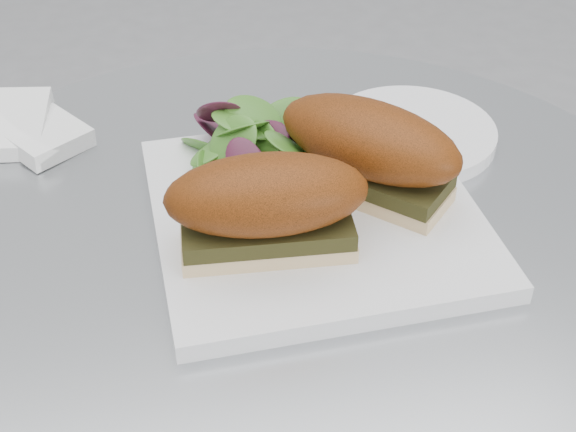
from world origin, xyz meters
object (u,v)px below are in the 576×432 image
plate (315,214)px  sandwich_right (369,148)px  saucer (411,133)px  sandwich_left (267,204)px

plate → sandwich_right: sandwich_right is taller
plate → saucer: size_ratio=1.62×
plate → sandwich_right: 0.07m
plate → sandwich_right: (0.05, 0.01, 0.05)m
sandwich_left → sandwich_right: same height
sandwich_left → sandwich_right: (0.09, 0.06, -0.00)m
plate → saucer: 0.16m
plate → saucer: bearing=42.2°
plate → sandwich_left: size_ratio=1.68×
plate → sandwich_right: bearing=16.1°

